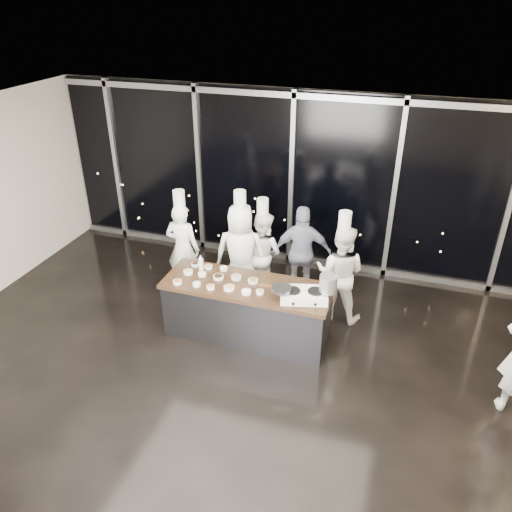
{
  "coord_description": "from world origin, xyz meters",
  "views": [
    {
      "loc": [
        2.01,
        -4.88,
        4.72
      ],
      "look_at": [
        0.04,
        1.2,
        1.22
      ],
      "focal_mm": 35.0,
      "sensor_mm": 36.0,
      "label": 1
    }
  ],
  "objects_px": {
    "frying_pan": "(281,289)",
    "stock_pot": "(328,284)",
    "chef_left": "(241,253)",
    "demo_counter": "(247,310)",
    "chef_center": "(262,253)",
    "stove": "(304,295)",
    "chef_right": "(340,272)",
    "chef_far_left": "(183,248)",
    "guest": "(302,253)"
  },
  "relations": [
    {
      "from": "chef_far_left",
      "to": "chef_center",
      "type": "distance_m",
      "value": 1.33
    },
    {
      "from": "stove",
      "to": "chef_right",
      "type": "height_order",
      "value": "chef_right"
    },
    {
      "from": "stock_pot",
      "to": "chef_left",
      "type": "xyz_separation_m",
      "value": [
        -1.6,
        0.96,
        -0.29
      ]
    },
    {
      "from": "frying_pan",
      "to": "chef_right",
      "type": "height_order",
      "value": "chef_right"
    },
    {
      "from": "guest",
      "to": "stock_pot",
      "type": "bearing_deg",
      "value": 103.35
    },
    {
      "from": "chef_far_left",
      "to": "guest",
      "type": "height_order",
      "value": "chef_far_left"
    },
    {
      "from": "chef_left",
      "to": "chef_far_left",
      "type": "bearing_deg",
      "value": -10.85
    },
    {
      "from": "stock_pot",
      "to": "chef_left",
      "type": "bearing_deg",
      "value": 148.91
    },
    {
      "from": "stove",
      "to": "frying_pan",
      "type": "xyz_separation_m",
      "value": [
        -0.3,
        -0.1,
        0.1
      ]
    },
    {
      "from": "chef_right",
      "to": "stove",
      "type": "bearing_deg",
      "value": 76.23
    },
    {
      "from": "stock_pot",
      "to": "chef_right",
      "type": "bearing_deg",
      "value": 88.21
    },
    {
      "from": "chef_center",
      "to": "chef_right",
      "type": "distance_m",
      "value": 1.4
    },
    {
      "from": "demo_counter",
      "to": "guest",
      "type": "distance_m",
      "value": 1.47
    },
    {
      "from": "stove",
      "to": "demo_counter",
      "type": "bearing_deg",
      "value": 157.71
    },
    {
      "from": "frying_pan",
      "to": "stock_pot",
      "type": "bearing_deg",
      "value": 1.22
    },
    {
      "from": "demo_counter",
      "to": "chef_center",
      "type": "xyz_separation_m",
      "value": [
        -0.15,
        1.24,
        0.31
      ]
    },
    {
      "from": "frying_pan",
      "to": "stock_pot",
      "type": "relative_size",
      "value": 2.14
    },
    {
      "from": "demo_counter",
      "to": "chef_left",
      "type": "xyz_separation_m",
      "value": [
        -0.42,
        0.93,
        0.42
      ]
    },
    {
      "from": "stove",
      "to": "chef_right",
      "type": "relative_size",
      "value": 0.39
    },
    {
      "from": "frying_pan",
      "to": "stove",
      "type": "bearing_deg",
      "value": 2.85
    },
    {
      "from": "chef_left",
      "to": "guest",
      "type": "bearing_deg",
      "value": -170.71
    },
    {
      "from": "stove",
      "to": "chef_right",
      "type": "xyz_separation_m",
      "value": [
        0.34,
        1.02,
        -0.16
      ]
    },
    {
      "from": "guest",
      "to": "demo_counter",
      "type": "bearing_deg",
      "value": 56.42
    },
    {
      "from": "frying_pan",
      "to": "chef_left",
      "type": "relative_size",
      "value": 0.27
    },
    {
      "from": "demo_counter",
      "to": "chef_center",
      "type": "bearing_deg",
      "value": 96.95
    },
    {
      "from": "frying_pan",
      "to": "stock_pot",
      "type": "distance_m",
      "value": 0.64
    },
    {
      "from": "chef_far_left",
      "to": "stock_pot",
      "type": "bearing_deg",
      "value": 161.24
    },
    {
      "from": "chef_left",
      "to": "chef_right",
      "type": "height_order",
      "value": "chef_left"
    },
    {
      "from": "demo_counter",
      "to": "stock_pot",
      "type": "bearing_deg",
      "value": -1.65
    },
    {
      "from": "demo_counter",
      "to": "stock_pot",
      "type": "relative_size",
      "value": 10.23
    },
    {
      "from": "frying_pan",
      "to": "chef_right",
      "type": "relative_size",
      "value": 0.28
    },
    {
      "from": "demo_counter",
      "to": "stock_pot",
      "type": "distance_m",
      "value": 1.37
    },
    {
      "from": "chef_left",
      "to": "chef_center",
      "type": "xyz_separation_m",
      "value": [
        0.27,
        0.31,
        -0.11
      ]
    },
    {
      "from": "stove",
      "to": "chef_center",
      "type": "bearing_deg",
      "value": 112.1
    },
    {
      "from": "chef_far_left",
      "to": "frying_pan",
      "type": "bearing_deg",
      "value": 151.96
    },
    {
      "from": "chef_center",
      "to": "guest",
      "type": "height_order",
      "value": "chef_center"
    },
    {
      "from": "stove",
      "to": "chef_far_left",
      "type": "distance_m",
      "value": 2.5
    },
    {
      "from": "demo_counter",
      "to": "chef_center",
      "type": "relative_size",
      "value": 1.42
    },
    {
      "from": "stove",
      "to": "chef_far_left",
      "type": "relative_size",
      "value": 0.39
    },
    {
      "from": "chef_left",
      "to": "chef_right",
      "type": "relative_size",
      "value": 1.07
    },
    {
      "from": "chef_right",
      "to": "chef_center",
      "type": "bearing_deg",
      "value": -8.95
    },
    {
      "from": "chef_left",
      "to": "chef_right",
      "type": "bearing_deg",
      "value": 165.25
    },
    {
      "from": "chef_left",
      "to": "guest",
      "type": "xyz_separation_m",
      "value": [
        0.93,
        0.4,
        -0.05
      ]
    },
    {
      "from": "chef_far_left",
      "to": "chef_center",
      "type": "relative_size",
      "value": 1.07
    },
    {
      "from": "stove",
      "to": "frying_pan",
      "type": "bearing_deg",
      "value": -177.15
    },
    {
      "from": "demo_counter",
      "to": "frying_pan",
      "type": "distance_m",
      "value": 0.86
    },
    {
      "from": "chef_left",
      "to": "chef_center",
      "type": "bearing_deg",
      "value": -145.4
    },
    {
      "from": "chef_center",
      "to": "demo_counter",
      "type": "bearing_deg",
      "value": 118.39
    },
    {
      "from": "demo_counter",
      "to": "chef_far_left",
      "type": "relative_size",
      "value": 1.33
    },
    {
      "from": "chef_center",
      "to": "guest",
      "type": "xyz_separation_m",
      "value": [
        0.66,
        0.09,
        0.06
      ]
    }
  ]
}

